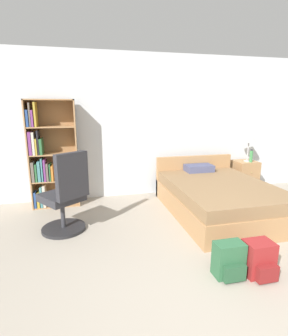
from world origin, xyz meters
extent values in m
plane|color=#A39989|center=(0.00, 0.00, 0.00)|extent=(14.00, 14.00, 0.00)
cube|color=silver|center=(0.00, 3.23, 1.30)|extent=(9.00, 0.06, 2.60)
cube|color=#AD7F51|center=(-2.18, 2.95, 0.89)|extent=(0.02, 0.34, 1.78)
cube|color=#AD7F51|center=(-1.44, 2.95, 0.89)|extent=(0.02, 0.34, 1.78)
cube|color=#936C45|center=(-1.81, 3.12, 0.89)|extent=(0.76, 0.01, 1.78)
cube|color=#AD7F51|center=(-1.81, 2.95, 0.01)|extent=(0.72, 0.32, 0.02)
cube|color=navy|center=(-2.15, 2.89, 0.15)|extent=(0.03, 0.19, 0.27)
cube|color=gold|center=(-2.10, 2.89, 0.15)|extent=(0.04, 0.20, 0.25)
cube|color=teal|center=(-2.05, 2.90, 0.19)|extent=(0.04, 0.20, 0.34)
cube|color=beige|center=(-2.00, 2.90, 0.20)|extent=(0.04, 0.21, 0.37)
cube|color=#AD7F51|center=(-1.81, 2.95, 0.45)|extent=(0.72, 0.32, 0.02)
cube|color=#665B51|center=(-2.14, 2.91, 0.63)|extent=(0.04, 0.24, 0.33)
cube|color=#2D6638|center=(-2.09, 2.90, 0.61)|extent=(0.03, 0.20, 0.29)
cube|color=teal|center=(-2.05, 2.91, 0.63)|extent=(0.04, 0.23, 0.33)
cube|color=teal|center=(-2.00, 2.89, 0.66)|extent=(0.02, 0.20, 0.38)
cube|color=#7A387F|center=(-1.96, 2.92, 0.64)|extent=(0.03, 0.25, 0.36)
cube|color=#665B51|center=(-1.92, 2.91, 0.61)|extent=(0.03, 0.23, 0.30)
cube|color=#2D6638|center=(-1.88, 2.92, 0.61)|extent=(0.02, 0.24, 0.28)
cube|color=orange|center=(-1.85, 2.90, 0.59)|extent=(0.03, 0.21, 0.25)
cube|color=#AD7F51|center=(-1.81, 2.95, 0.90)|extent=(0.72, 0.32, 0.02)
cube|color=#7A387F|center=(-2.14, 2.91, 1.09)|extent=(0.04, 0.23, 0.37)
cube|color=beige|center=(-2.09, 2.92, 1.09)|extent=(0.04, 0.25, 0.36)
cube|color=gold|center=(-2.06, 2.90, 1.04)|extent=(0.02, 0.21, 0.26)
cube|color=black|center=(-2.02, 2.91, 1.10)|extent=(0.02, 0.23, 0.39)
cube|color=#2D6638|center=(-1.99, 2.92, 1.04)|extent=(0.04, 0.25, 0.25)
cube|color=#AD7F51|center=(-1.81, 2.95, 1.34)|extent=(0.72, 0.32, 0.02)
cube|color=navy|center=(-2.15, 2.93, 1.48)|extent=(0.04, 0.26, 0.26)
cube|color=#665B51|center=(-2.11, 2.93, 1.54)|extent=(0.02, 0.27, 0.37)
cube|color=#7A387F|center=(-2.07, 2.90, 1.48)|extent=(0.03, 0.20, 0.26)
cube|color=gold|center=(-2.03, 2.91, 1.54)|extent=(0.03, 0.23, 0.38)
cube|color=#AD7F51|center=(-1.81, 2.95, 1.77)|extent=(0.76, 0.34, 0.02)
cube|color=#AD7F51|center=(0.72, 1.98, 0.16)|extent=(1.49, 2.06, 0.33)
cube|color=olive|center=(0.72, 1.98, 0.41)|extent=(1.46, 2.02, 0.18)
cube|color=#AD7F51|center=(0.72, 2.98, 0.38)|extent=(1.49, 0.08, 0.75)
cube|color=#4C5175|center=(0.72, 2.77, 0.56)|extent=(0.50, 0.30, 0.12)
cylinder|color=#232326|center=(-1.65, 1.95, 0.02)|extent=(0.59, 0.59, 0.04)
cylinder|color=#333338|center=(-1.65, 1.95, 0.23)|extent=(0.06, 0.06, 0.39)
cube|color=#2D2D33|center=(-1.65, 1.95, 0.48)|extent=(0.67, 0.67, 0.10)
cube|color=#2D2D33|center=(-1.48, 1.72, 0.82)|extent=(0.40, 0.32, 0.59)
cube|color=#AD7F51|center=(1.81, 2.95, 0.30)|extent=(0.43, 0.41, 0.60)
sphere|color=tan|center=(1.81, 2.73, 0.42)|extent=(0.02, 0.02, 0.02)
cylinder|color=#B2B2B7|center=(1.82, 2.91, 0.61)|extent=(0.13, 0.13, 0.02)
cylinder|color=#B2B2B7|center=(1.82, 2.91, 0.81)|extent=(0.02, 0.02, 0.37)
cone|color=silver|center=(1.82, 2.91, 1.08)|extent=(0.26, 0.26, 0.17)
cylinder|color=#3F8C4C|center=(1.85, 2.84, 0.72)|extent=(0.06, 0.06, 0.23)
cylinder|color=#2D2D33|center=(1.85, 2.84, 0.84)|extent=(0.04, 0.04, 0.03)
cube|color=maroon|center=(0.33, 0.47, 0.18)|extent=(0.28, 0.22, 0.35)
cube|color=maroon|center=(0.33, 0.33, 0.10)|extent=(0.21, 0.08, 0.16)
cube|color=#2D603D|center=(0.02, 0.52, 0.18)|extent=(0.29, 0.18, 0.36)
cube|color=#275234|center=(0.02, 0.40, 0.10)|extent=(0.22, 0.06, 0.16)
camera|label=1|loc=(-1.33, -1.56, 1.66)|focal=28.00mm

